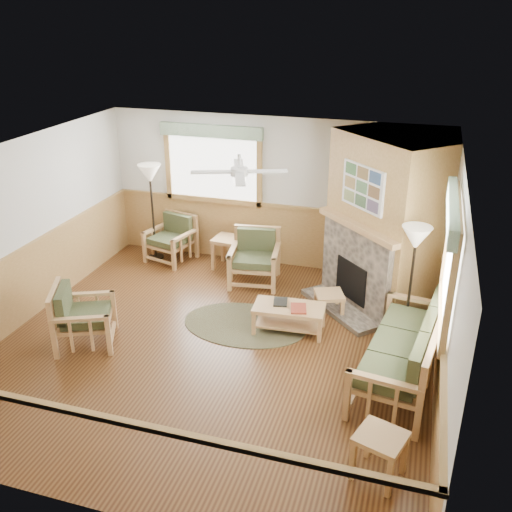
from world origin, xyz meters
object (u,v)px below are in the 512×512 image
(sofa, at_px, (403,347))
(floor_lamp_left, at_px, (153,212))
(floor_lamp_right, at_px, (410,286))
(armchair_back_left, at_px, (170,239))
(armchair_left, at_px, (84,315))
(end_table_chairs, at_px, (229,253))
(coffee_table, at_px, (289,319))
(armchair_back_right, at_px, (254,258))
(end_table_sofa, at_px, (379,456))
(footstool, at_px, (329,304))

(sofa, xyz_separation_m, floor_lamp_left, (-4.71, 2.59, 0.42))
(floor_lamp_left, height_order, floor_lamp_right, floor_lamp_left)
(armchair_back_left, distance_m, armchair_left, 2.99)
(floor_lamp_right, bearing_deg, sofa, -90.00)
(end_table_chairs, bearing_deg, coffee_table, -49.34)
(armchair_back_right, bearing_deg, floor_lamp_left, 158.78)
(armchair_back_left, bearing_deg, armchair_back_right, -0.06)
(sofa, xyz_separation_m, floor_lamp_right, (0.00, 0.99, 0.39))
(armchair_back_right, distance_m, coffee_table, 1.70)
(sofa, height_order, armchair_back_left, sofa)
(end_table_chairs, height_order, floor_lamp_left, floor_lamp_left)
(coffee_table, bearing_deg, end_table_chairs, 126.34)
(sofa, xyz_separation_m, armchair_left, (-4.32, -0.40, -0.05))
(end_table_chairs, bearing_deg, armchair_left, -110.01)
(armchair_left, xyz_separation_m, floor_lamp_right, (4.32, 1.39, 0.44))
(armchair_left, height_order, floor_lamp_left, floor_lamp_left)
(end_table_sofa, xyz_separation_m, floor_lamp_right, (0.10, 2.73, 0.61))
(coffee_table, relative_size, footstool, 2.47)
(armchair_back_left, relative_size, end_table_chairs, 1.46)
(coffee_table, bearing_deg, sofa, -28.68)
(armchair_back_right, distance_m, footstool, 1.62)
(coffee_table, height_order, floor_lamp_right, floor_lamp_right)
(armchair_left, distance_m, floor_lamp_right, 4.56)
(sofa, bearing_deg, footstool, -132.30)
(end_table_chairs, relative_size, floor_lamp_right, 0.33)
(armchair_back_left, xyz_separation_m, floor_lamp_right, (4.38, -1.60, 0.45))
(armchair_back_left, distance_m, armchair_back_right, 1.84)
(sofa, relative_size, armchair_back_right, 2.35)
(sofa, relative_size, coffee_table, 2.07)
(armchair_back_right, bearing_deg, coffee_table, -64.30)
(sofa, distance_m, floor_lamp_right, 1.06)
(floor_lamp_right, bearing_deg, end_table_chairs, 153.69)
(armchair_left, height_order, end_table_chairs, armchair_left)
(armchair_back_left, bearing_deg, floor_lamp_right, -5.65)
(end_table_chairs, bearing_deg, armchair_back_right, -36.18)
(armchair_back_left, distance_m, end_table_sofa, 6.09)
(armchair_back_left, relative_size, coffee_table, 0.82)
(armchair_back_right, relative_size, coffee_table, 0.88)
(armchair_back_left, distance_m, footstool, 3.42)
(end_table_chairs, distance_m, floor_lamp_right, 3.65)
(armchair_back_left, xyz_separation_m, end_table_sofa, (4.29, -4.32, -0.16))
(armchair_left, relative_size, footstool, 2.11)
(armchair_back_left, relative_size, footstool, 2.02)
(armchair_back_left, bearing_deg, footstool, -5.71)
(armchair_back_left, bearing_deg, armchair_left, -74.38)
(armchair_back_left, bearing_deg, floor_lamp_left, -165.62)
(armchair_back_left, xyz_separation_m, coffee_table, (2.74, -1.84, -0.22))
(coffee_table, bearing_deg, floor_lamp_left, 144.61)
(end_table_sofa, bearing_deg, coffee_table, 122.03)
(sofa, distance_m, armchair_back_right, 3.37)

